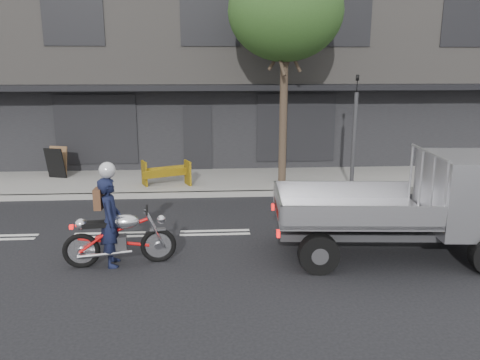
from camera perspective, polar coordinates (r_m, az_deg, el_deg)
name	(u,v)px	position (r m, az deg, el deg)	size (l,w,h in m)	color
ground	(215,233)	(10.83, -3.06, -6.43)	(80.00, 80.00, 0.00)	black
sidewalk	(213,181)	(15.32, -3.33, -0.16)	(32.00, 3.20, 0.15)	gray
kerb	(213,194)	(13.77, -3.26, -1.73)	(32.00, 0.20, 0.15)	gray
building_main	(210,61)	(21.48, -3.68, 14.33)	(26.00, 10.00, 8.00)	slate
street_tree	(285,12)	(14.65, 5.57, 19.68)	(3.40, 3.40, 6.74)	#382B21
traffic_light_pole	(354,138)	(14.35, 13.72, 4.96)	(0.12, 0.12, 3.50)	#2D2D30
motorcycle	(120,237)	(9.26, -14.44, -6.70)	(2.12, 0.62, 1.10)	black
rider	(111,222)	(9.19, -15.48, -4.94)	(0.63, 0.41, 1.72)	black
flatbed_ute	(450,197)	(10.04, 24.18, -1.91)	(4.78, 2.24, 2.15)	black
construction_barrier	(165,174)	(14.37, -9.07, 0.72)	(1.42, 0.57, 0.80)	yellow
sandwich_board	(55,163)	(16.43, -21.61, 1.92)	(0.64, 0.43, 1.01)	black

